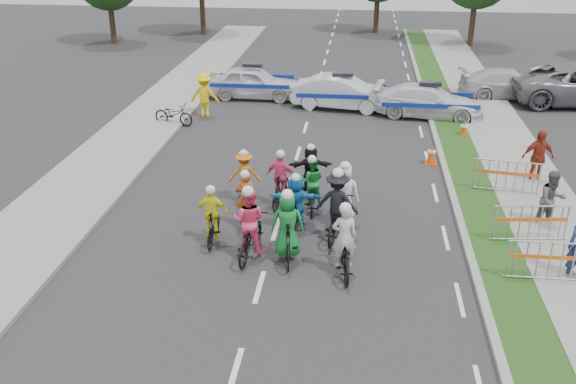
# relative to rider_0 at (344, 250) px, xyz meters

# --- Properties ---
(ground) EXTENTS (90.00, 90.00, 0.00)m
(ground) POSITION_rel_rider_0_xyz_m (-1.92, -0.90, -0.63)
(ground) COLOR #28282B
(ground) RESTS_ON ground
(curb_right) EXTENTS (0.20, 60.00, 0.12)m
(curb_right) POSITION_rel_rider_0_xyz_m (3.18, 4.10, -0.57)
(curb_right) COLOR gray
(curb_right) RESTS_ON ground
(grass_strip) EXTENTS (1.20, 60.00, 0.11)m
(grass_strip) POSITION_rel_rider_0_xyz_m (3.88, 4.10, -0.58)
(grass_strip) COLOR #1B4014
(grass_strip) RESTS_ON ground
(sidewalk_right) EXTENTS (2.40, 60.00, 0.13)m
(sidewalk_right) POSITION_rel_rider_0_xyz_m (5.68, 4.10, -0.57)
(sidewalk_right) COLOR gray
(sidewalk_right) RESTS_ON ground
(sidewalk_left) EXTENTS (3.00, 60.00, 0.13)m
(sidewalk_left) POSITION_rel_rider_0_xyz_m (-8.42, 4.10, -0.57)
(sidewalk_left) COLOR gray
(sidewalk_left) RESTS_ON ground
(rider_0) EXTENTS (0.90, 1.95, 1.91)m
(rider_0) POSITION_rel_rider_0_xyz_m (0.00, 0.00, 0.00)
(rider_0) COLOR black
(rider_0) RESTS_ON ground
(rider_1) EXTENTS (0.89, 1.93, 1.97)m
(rider_1) POSITION_rel_rider_0_xyz_m (-1.41, 0.47, 0.13)
(rider_1) COLOR black
(rider_1) RESTS_ON ground
(rider_2) EXTENTS (0.89, 2.00, 1.98)m
(rider_2) POSITION_rel_rider_0_xyz_m (-2.39, 0.54, 0.10)
(rider_2) COLOR black
(rider_2) RESTS_ON ground
(rider_3) EXTENTS (0.86, 1.61, 1.68)m
(rider_3) POSITION_rel_rider_0_xyz_m (-3.46, 1.15, 0.02)
(rider_3) COLOR black
(rider_3) RESTS_ON ground
(rider_4) EXTENTS (1.21, 2.07, 2.03)m
(rider_4) POSITION_rel_rider_0_xyz_m (-0.26, 1.83, 0.15)
(rider_4) COLOR black
(rider_4) RESTS_ON ground
(rider_5) EXTENTS (1.38, 1.65, 1.71)m
(rider_5) POSITION_rel_rider_0_xyz_m (-1.38, 2.11, 0.10)
(rider_5) COLOR black
(rider_5) RESTS_ON ground
(rider_6) EXTENTS (0.85, 1.77, 1.73)m
(rider_6) POSITION_rel_rider_0_xyz_m (-2.76, 2.16, -0.06)
(rider_6) COLOR black
(rider_6) RESTS_ON ground
(rider_7) EXTENTS (0.85, 1.87, 1.93)m
(rider_7) POSITION_rel_rider_0_xyz_m (-0.09, 2.59, 0.12)
(rider_7) COLOR black
(rider_7) RESTS_ON ground
(rider_8) EXTENTS (0.76, 1.73, 1.73)m
(rider_8) POSITION_rel_rider_0_xyz_m (-1.06, 3.48, 0.02)
(rider_8) COLOR black
(rider_8) RESTS_ON ground
(rider_9) EXTENTS (0.94, 1.74, 1.77)m
(rider_9) POSITION_rel_rider_0_xyz_m (-1.99, 3.68, 0.05)
(rider_9) COLOR black
(rider_9) RESTS_ON ground
(rider_10) EXTENTS (1.01, 1.73, 1.69)m
(rider_10) POSITION_rel_rider_0_xyz_m (-3.09, 3.80, 0.03)
(rider_10) COLOR black
(rider_10) RESTS_ON ground
(rider_11) EXTENTS (1.40, 1.67, 1.70)m
(rider_11) POSITION_rel_rider_0_xyz_m (-1.18, 4.52, 0.09)
(rider_11) COLOR black
(rider_11) RESTS_ON ground
(police_car_0) EXTENTS (4.31, 1.82, 1.45)m
(police_car_0) POSITION_rel_rider_0_xyz_m (-4.75, 15.25, 0.10)
(police_car_0) COLOR white
(police_car_0) RESTS_ON ground
(police_car_1) EXTENTS (4.56, 2.25, 1.44)m
(police_car_1) POSITION_rel_rider_0_xyz_m (-0.58, 14.00, 0.09)
(police_car_1) COLOR white
(police_car_1) RESTS_ON ground
(police_car_2) EXTENTS (4.83, 2.60, 1.33)m
(police_car_2) POSITION_rel_rider_0_xyz_m (3.09, 13.22, 0.03)
(police_car_2) COLOR white
(police_car_2) RESTS_ON ground
(civilian_sedan) EXTENTS (4.66, 2.08, 1.33)m
(civilian_sedan) POSITION_rel_rider_0_xyz_m (7.07, 16.60, 0.03)
(civilian_sedan) COLOR silver
(civilian_sedan) RESTS_ON ground
(spectator_1) EXTENTS (0.98, 0.86, 1.69)m
(spectator_1) POSITION_rel_rider_0_xyz_m (5.54, 3.04, 0.21)
(spectator_1) COLOR #525256
(spectator_1) RESTS_ON ground
(spectator_2) EXTENTS (1.12, 0.66, 1.79)m
(spectator_2) POSITION_rel_rider_0_xyz_m (5.91, 6.26, 0.26)
(spectator_2) COLOR #9A2F1C
(spectator_2) RESTS_ON ground
(marshal_hiviz) EXTENTS (1.22, 0.72, 1.87)m
(marshal_hiviz) POSITION_rel_rider_0_xyz_m (-6.27, 12.09, 0.30)
(marshal_hiviz) COLOR yellow
(marshal_hiviz) RESTS_ON ground
(barrier_0) EXTENTS (2.00, 0.51, 1.12)m
(barrier_0) POSITION_rel_rider_0_xyz_m (4.78, 0.03, -0.07)
(barrier_0) COLOR #A5A8AD
(barrier_0) RESTS_ON ground
(barrier_1) EXTENTS (2.05, 0.74, 1.12)m
(barrier_1) POSITION_rel_rider_0_xyz_m (4.78, 2.01, -0.07)
(barrier_1) COLOR #A5A8AD
(barrier_1) RESTS_ON ground
(barrier_2) EXTENTS (2.05, 0.77, 1.12)m
(barrier_2) POSITION_rel_rider_0_xyz_m (4.78, 5.22, -0.07)
(barrier_2) COLOR #A5A8AD
(barrier_2) RESTS_ON ground
(cone_0) EXTENTS (0.40, 0.40, 0.70)m
(cone_0) POSITION_rel_rider_0_xyz_m (2.76, 7.60, -0.29)
(cone_0) COLOR #F24C0C
(cone_0) RESTS_ON ground
(cone_1) EXTENTS (0.40, 0.40, 0.70)m
(cone_1) POSITION_rel_rider_0_xyz_m (4.26, 10.63, -0.29)
(cone_1) COLOR #F24C0C
(cone_1) RESTS_ON ground
(parked_bike) EXTENTS (1.81, 0.99, 0.90)m
(parked_bike) POSITION_rel_rider_0_xyz_m (-7.30, 10.85, -0.18)
(parked_bike) COLOR black
(parked_bike) RESTS_ON ground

